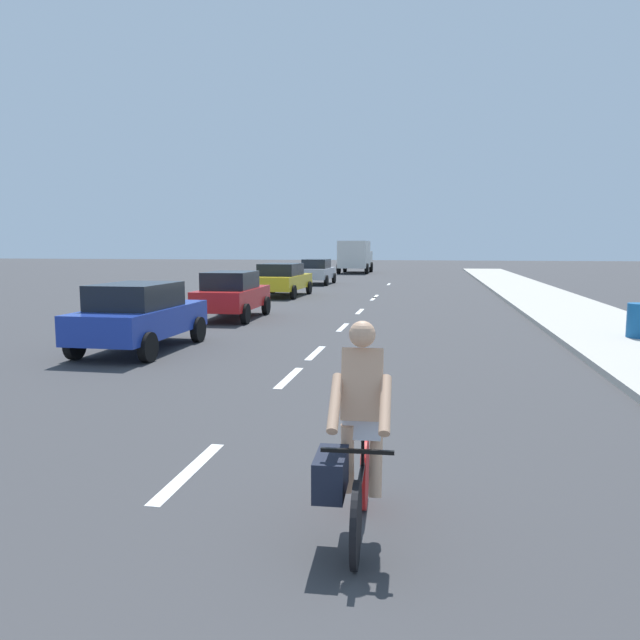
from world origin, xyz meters
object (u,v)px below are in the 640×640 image
parked_car_yellow (282,279)px  trash_bin_far (640,321)px  parked_car_red (232,294)px  parked_car_silver (317,271)px  delivery_truck (355,256)px  parked_car_blue (140,315)px  cyclist (355,440)px

parked_car_yellow → trash_bin_far: size_ratio=5.36×
parked_car_red → parked_car_silver: 18.08m
parked_car_yellow → trash_bin_far: 17.04m
parked_car_silver → delivery_truck: delivery_truck is taller
parked_car_blue → parked_car_yellow: size_ratio=0.88×
parked_car_blue → trash_bin_far: bearing=15.8°
cyclist → trash_bin_far: 12.69m
cyclist → delivery_truck: 48.62m
parked_car_blue → parked_car_red: bearing=89.2°
cyclist → parked_car_silver: bearing=-81.4°
cyclist → delivery_truck: size_ratio=0.29×
parked_car_blue → parked_car_yellow: 15.19m
parked_car_silver → trash_bin_far: parked_car_silver is taller
parked_car_blue → parked_car_silver: size_ratio=1.01×
parked_car_red → parked_car_yellow: size_ratio=0.85×
parked_car_blue → delivery_truck: bearing=90.4°
cyclist → parked_car_silver: 33.01m
cyclist → parked_car_blue: cyclist is taller
parked_car_yellow → trash_bin_far: parked_car_yellow is taller
parked_car_yellow → parked_car_silver: bearing=92.0°
parked_car_silver → trash_bin_far: 24.32m
cyclist → parked_car_silver: size_ratio=0.46×
parked_car_blue → trash_bin_far: parked_car_blue is taller
delivery_truck → parked_car_yellow: bearing=-91.0°
trash_bin_far → parked_car_red: bearing=165.4°
parked_car_silver → trash_bin_far: (12.12, -21.09, -0.27)m
parked_car_yellow → delivery_truck: 25.00m
cyclist → parked_car_silver: (-6.37, 32.39, 0.01)m
trash_bin_far → cyclist: bearing=-117.0°
parked_car_silver → trash_bin_far: bearing=-59.2°
parked_car_blue → parked_car_red: (0.14, 6.23, -0.00)m
parked_car_yellow → cyclist: bearing=-72.7°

